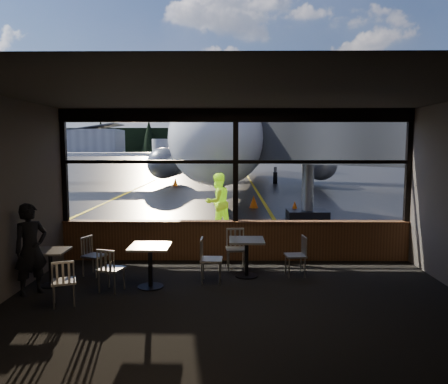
{
  "coord_description": "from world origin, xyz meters",
  "views": [
    {
      "loc": [
        -0.15,
        -10.01,
        2.65
      ],
      "look_at": [
        -0.28,
        1.0,
        1.5
      ],
      "focal_mm": 35.0,
      "sensor_mm": 36.0,
      "label": 1
    }
  ],
  "objects_px": {
    "cafe_table_mid": "(150,267)",
    "chair_near_e": "(295,256)",
    "passenger": "(31,249)",
    "cafe_table_near": "(247,258)",
    "chair_left_s": "(64,282)",
    "ground_crew": "(218,202)",
    "cone_wing": "(175,182)",
    "jet_bridge": "(335,155)",
    "airliner": "(243,106)",
    "cafe_table_left": "(51,268)",
    "chair_near_n": "(236,250)",
    "cone_extra": "(254,202)",
    "cone_nose": "(295,209)",
    "chair_mid_s": "(111,269)",
    "chair_near_w": "(211,260)",
    "chair_mid_w": "(94,256)"
  },
  "relations": [
    {
      "from": "chair_left_s",
      "to": "cone_nose",
      "type": "distance_m",
      "value": 10.9
    },
    {
      "from": "cafe_table_mid",
      "to": "passenger",
      "type": "xyz_separation_m",
      "value": [
        -2.05,
        -0.4,
        0.42
      ]
    },
    {
      "from": "airliner",
      "to": "chair_near_e",
      "type": "xyz_separation_m",
      "value": [
        0.4,
        -21.99,
        -5.05
      ]
    },
    {
      "from": "cafe_table_near",
      "to": "chair_near_n",
      "type": "bearing_deg",
      "value": 112.45
    },
    {
      "from": "chair_left_s",
      "to": "cone_nose",
      "type": "xyz_separation_m",
      "value": [
        5.27,
        9.54,
        -0.12
      ]
    },
    {
      "from": "cafe_table_near",
      "to": "cone_wing",
      "type": "height_order",
      "value": "cafe_table_near"
    },
    {
      "from": "cafe_table_mid",
      "to": "cone_nose",
      "type": "relative_size",
      "value": 1.42
    },
    {
      "from": "jet_bridge",
      "to": "chair_near_w",
      "type": "distance_m",
      "value": 8.48
    },
    {
      "from": "chair_near_n",
      "to": "ground_crew",
      "type": "distance_m",
      "value": 4.4
    },
    {
      "from": "airliner",
      "to": "chair_near_e",
      "type": "height_order",
      "value": "airliner"
    },
    {
      "from": "jet_bridge",
      "to": "chair_left_s",
      "type": "distance_m",
      "value": 10.86
    },
    {
      "from": "chair_near_e",
      "to": "cone_wing",
      "type": "relative_size",
      "value": 1.61
    },
    {
      "from": "cafe_table_mid",
      "to": "passenger",
      "type": "height_order",
      "value": "passenger"
    },
    {
      "from": "chair_near_n",
      "to": "chair_mid_s",
      "type": "distance_m",
      "value": 2.72
    },
    {
      "from": "cafe_table_mid",
      "to": "chair_near_w",
      "type": "bearing_deg",
      "value": 17.05
    },
    {
      "from": "cafe_table_left",
      "to": "cafe_table_near",
      "type": "bearing_deg",
      "value": 9.72
    },
    {
      "from": "cafe_table_near",
      "to": "chair_left_s",
      "type": "bearing_deg",
      "value": -151.93
    },
    {
      "from": "cafe_table_near",
      "to": "cone_nose",
      "type": "xyz_separation_m",
      "value": [
        2.16,
        7.88,
        -0.1
      ]
    },
    {
      "from": "airliner",
      "to": "jet_bridge",
      "type": "height_order",
      "value": "airliner"
    },
    {
      "from": "chair_mid_w",
      "to": "chair_left_s",
      "type": "height_order",
      "value": "chair_mid_w"
    },
    {
      "from": "cafe_table_left",
      "to": "chair_near_n",
      "type": "xyz_separation_m",
      "value": [
        3.54,
        1.14,
        0.1
      ]
    },
    {
      "from": "chair_mid_w",
      "to": "cone_wing",
      "type": "relative_size",
      "value": 1.57
    },
    {
      "from": "cafe_table_near",
      "to": "passenger",
      "type": "height_order",
      "value": "passenger"
    },
    {
      "from": "jet_bridge",
      "to": "cafe_table_mid",
      "type": "distance_m",
      "value": 9.37
    },
    {
      "from": "cafe_table_left",
      "to": "ground_crew",
      "type": "relative_size",
      "value": 0.38
    },
    {
      "from": "cafe_table_near",
      "to": "cafe_table_left",
      "type": "distance_m",
      "value": 3.8
    },
    {
      "from": "ground_crew",
      "to": "cone_wing",
      "type": "height_order",
      "value": "ground_crew"
    },
    {
      "from": "cafe_table_mid",
      "to": "chair_near_w",
      "type": "height_order",
      "value": "chair_near_w"
    },
    {
      "from": "chair_near_n",
      "to": "cone_extra",
      "type": "distance_m",
      "value": 9.6
    },
    {
      "from": "cafe_table_near",
      "to": "chair_near_e",
      "type": "relative_size",
      "value": 0.93
    },
    {
      "from": "chair_near_e",
      "to": "cone_nose",
      "type": "relative_size",
      "value": 1.46
    },
    {
      "from": "passenger",
      "to": "cafe_table_mid",
      "type": "bearing_deg",
      "value": -38.56
    },
    {
      "from": "cafe_table_left",
      "to": "chair_near_w",
      "type": "height_order",
      "value": "chair_near_w"
    },
    {
      "from": "chair_near_w",
      "to": "cafe_table_near",
      "type": "bearing_deg",
      "value": 119.47
    },
    {
      "from": "airliner",
      "to": "chair_near_w",
      "type": "relative_size",
      "value": 40.43
    },
    {
      "from": "cone_wing",
      "to": "cone_extra",
      "type": "relative_size",
      "value": 0.96
    },
    {
      "from": "chair_near_n",
      "to": "cone_wing",
      "type": "distance_m",
      "value": 20.43
    },
    {
      "from": "jet_bridge",
      "to": "chair_near_w",
      "type": "bearing_deg",
      "value": -119.68
    },
    {
      "from": "jet_bridge",
      "to": "chair_mid_s",
      "type": "xyz_separation_m",
      "value": [
        -5.9,
        -7.77,
        -1.94
      ]
    },
    {
      "from": "jet_bridge",
      "to": "cafe_table_mid",
      "type": "xyz_separation_m",
      "value": [
        -5.23,
        -7.53,
        -1.95
      ]
    },
    {
      "from": "chair_near_w",
      "to": "ground_crew",
      "type": "distance_m",
      "value": 5.24
    },
    {
      "from": "airliner",
      "to": "chair_near_n",
      "type": "xyz_separation_m",
      "value": [
        -0.81,
        -21.55,
        -5.03
      ]
    },
    {
      "from": "passenger",
      "to": "ground_crew",
      "type": "height_order",
      "value": "ground_crew"
    },
    {
      "from": "cafe_table_mid",
      "to": "chair_mid_w",
      "type": "distance_m",
      "value": 1.5
    },
    {
      "from": "jet_bridge",
      "to": "cafe_table_mid",
      "type": "relative_size",
      "value": 13.35
    },
    {
      "from": "airliner",
      "to": "chair_left_s",
      "type": "relative_size",
      "value": 44.44
    },
    {
      "from": "cafe_table_left",
      "to": "cone_extra",
      "type": "distance_m",
      "value": 11.59
    },
    {
      "from": "jet_bridge",
      "to": "cone_wing",
      "type": "height_order",
      "value": "jet_bridge"
    },
    {
      "from": "chair_mid_w",
      "to": "ground_crew",
      "type": "height_order",
      "value": "ground_crew"
    },
    {
      "from": "cafe_table_mid",
      "to": "chair_near_e",
      "type": "distance_m",
      "value": 2.94
    }
  ]
}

